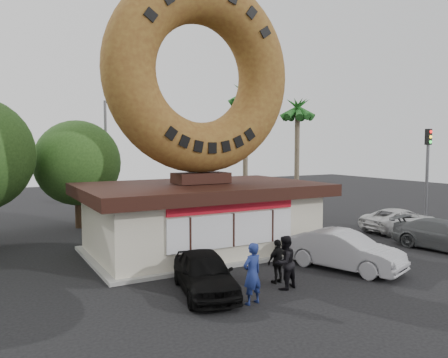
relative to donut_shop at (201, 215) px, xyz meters
name	(u,v)px	position (x,y,z in m)	size (l,w,h in m)	color
ground	(274,285)	(0.00, -5.98, -1.77)	(90.00, 90.00, 0.00)	black
donut_shop	(201,215)	(0.00, 0.00, 0.00)	(11.20, 7.20, 3.80)	beige
giant_donut	(200,74)	(0.00, 0.02, 6.70)	(9.33, 9.33, 2.38)	olive
tree_mid	(77,163)	(-4.00, 9.02, 2.25)	(5.20, 5.20, 6.63)	#473321
palm_near	(246,99)	(7.50, 8.02, 6.65)	(2.60, 2.60, 9.75)	#726651
palm_far	(298,112)	(11.00, 6.52, 5.72)	(2.60, 2.60, 8.75)	#726651
street_lamp	(108,155)	(-1.86, 10.02, 2.72)	(2.11, 0.20, 8.00)	#59595E
traffic_signal	(427,166)	(14.00, -1.99, 2.10)	(0.30, 0.38, 6.07)	#59595E
person_left	(252,274)	(-1.70, -7.15, -0.77)	(0.73, 0.48, 2.00)	navy
person_center	(285,262)	(0.12, -6.47, -0.81)	(0.93, 0.72, 1.91)	black
person_right	(278,261)	(0.30, -5.82, -0.94)	(0.96, 0.40, 1.65)	black
car_black	(205,273)	(-2.58, -5.50, -1.04)	(1.72, 4.28, 1.46)	black
car_silver	(344,250)	(3.75, -5.68, -0.98)	(1.67, 4.79, 1.58)	#9D9DA2
car_grey	(446,236)	(10.43, -5.70, -1.04)	(2.04, 5.02, 1.46)	#525556
car_white	(400,220)	(12.39, -1.49, -1.08)	(2.28, 4.93, 1.37)	silver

